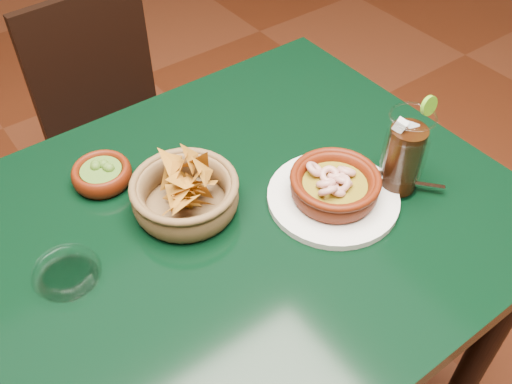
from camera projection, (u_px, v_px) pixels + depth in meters
dining_table at (187, 281)px, 1.02m from camera, size 1.20×0.80×0.75m
dining_chair at (121, 130)px, 1.64m from camera, size 0.40×0.40×0.82m
shrimp_plate at (334, 188)px, 1.01m from camera, size 0.29×0.24×0.08m
chip_basket at (185, 194)px, 0.99m from camera, size 0.22×0.22×0.13m
guacamole_ramekin at (102, 174)px, 1.05m from camera, size 0.13×0.13×0.04m
cola_drink at (404, 154)px, 1.00m from camera, size 0.16×0.16×0.19m
glass_ashtray at (67, 273)px, 0.90m from camera, size 0.12×0.12×0.03m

